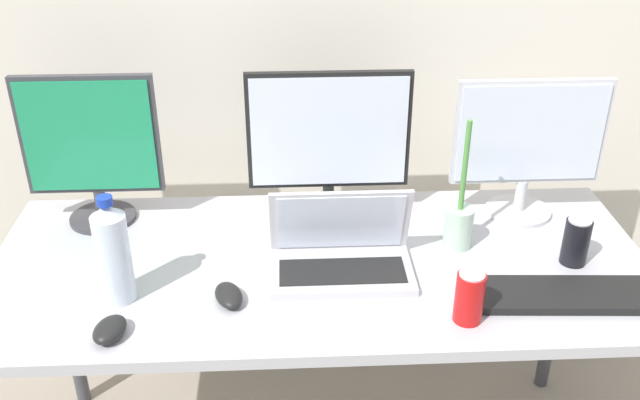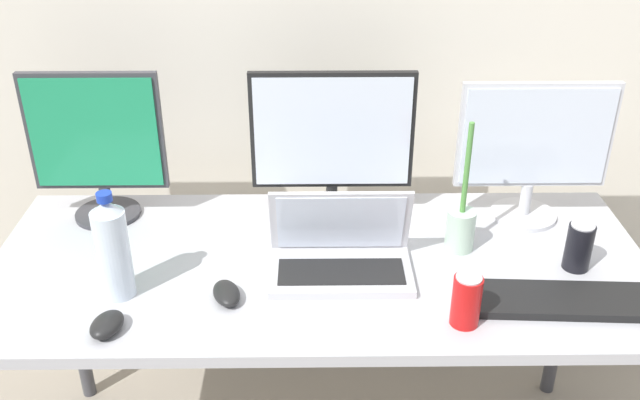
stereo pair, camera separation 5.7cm
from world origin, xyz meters
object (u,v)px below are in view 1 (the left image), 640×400
keyboard_main (565,295)px  soda_can_by_laptop (576,241)px  monitor_right (529,143)px  mouse_by_keyboard (229,295)px  monitor_center (329,142)px  soda_can_near_keyboard (469,297)px  work_desk (320,281)px  laptop_silver (341,252)px  water_bottle (113,253)px  bamboo_vase (459,223)px  monitor_left (91,147)px  mouse_by_laptop (110,330)px

keyboard_main → soda_can_by_laptop: bearing=67.2°
monitor_right → mouse_by_keyboard: size_ratio=4.02×
monitor_center → soda_can_by_laptop: size_ratio=3.56×
soda_can_by_laptop → soda_can_near_keyboard: bearing=-146.0°
monitor_center → work_desk: bearing=-98.2°
monitor_right → soda_can_by_laptop: 0.31m
monitor_center → keyboard_main: monitor_center is taller
work_desk → laptop_silver: (0.05, -0.04, 0.11)m
mouse_by_keyboard → soda_can_near_keyboard: (0.55, -0.10, 0.05)m
water_bottle → bamboo_vase: 0.88m
monitor_left → monitor_center: 0.64m
mouse_by_laptop → soda_can_by_laptop: size_ratio=0.77×
laptop_silver → mouse_by_laptop: (-0.53, -0.24, -0.03)m
work_desk → monitor_right: monitor_right is taller
soda_can_by_laptop → bamboo_vase: 0.30m
mouse_by_keyboard → soda_can_near_keyboard: soda_can_near_keyboard is taller
monitor_left → water_bottle: 0.41m
mouse_by_keyboard → work_desk: bearing=16.8°
monitor_right → monitor_left: bearing=179.0°
keyboard_main → mouse_by_keyboard: mouse_by_keyboard is taller
work_desk → monitor_right: 0.69m
monitor_left → mouse_by_keyboard: bearing=-46.6°
monitor_left → bamboo_vase: monitor_left is taller
bamboo_vase → monitor_right: bearing=37.0°
monitor_left → monitor_center: bearing=1.1°
mouse_by_laptop → mouse_by_keyboard: bearing=38.0°
monitor_center → monitor_left: bearing=-178.9°
mouse_by_laptop → water_bottle: 0.18m
work_desk → monitor_right: (0.58, 0.22, 0.28)m
monitor_left → mouse_by_laptop: bearing=-76.1°
work_desk → soda_can_near_keyboard: soda_can_near_keyboard is taller
monitor_left → soda_can_by_laptop: (1.25, -0.28, -0.16)m
monitor_center → laptop_silver: bearing=-87.2°
water_bottle → soda_can_by_laptop: bearing=4.9°
keyboard_main → soda_can_near_keyboard: soda_can_near_keyboard is taller
keyboard_main → mouse_by_laptop: mouse_by_laptop is taller
soda_can_by_laptop → monitor_right: bearing=103.8°
keyboard_main → soda_can_by_laptop: size_ratio=3.40×
work_desk → mouse_by_laptop: mouse_by_laptop is taller
monitor_center → laptop_silver: size_ratio=1.27×
mouse_by_keyboard → water_bottle: bearing=155.5°
work_desk → monitor_left: size_ratio=3.98×
laptop_silver → water_bottle: water_bottle is taller
mouse_by_keyboard → soda_can_by_laptop: 0.88m
monitor_center → soda_can_by_laptop: (0.61, -0.29, -0.16)m
monitor_center → mouse_by_laptop: (-0.51, -0.53, -0.20)m
monitor_center → soda_can_near_keyboard: (0.29, -0.51, -0.16)m
soda_can_near_keyboard → bamboo_vase: size_ratio=0.35×
monitor_center → keyboard_main: bearing=-39.5°
monitor_left → water_bottle: size_ratio=1.56×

